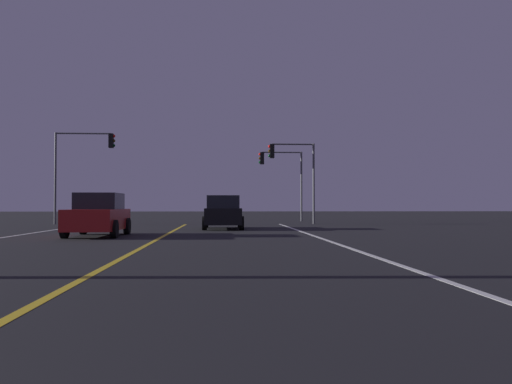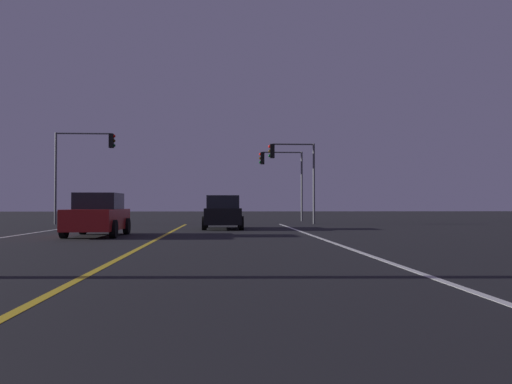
# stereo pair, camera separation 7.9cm
# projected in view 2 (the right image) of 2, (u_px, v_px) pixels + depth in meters

# --- Properties ---
(lane_edge_right) EXTENTS (0.16, 40.31, 0.01)m
(lane_edge_right) POSITION_uv_depth(u_px,v_px,m) (358.00, 251.00, 14.39)
(lane_edge_right) COLOR silver
(lane_edge_right) RESTS_ON ground
(lane_center_divider) EXTENTS (0.16, 40.31, 0.01)m
(lane_center_divider) POSITION_uv_depth(u_px,v_px,m) (131.00, 253.00, 14.04)
(lane_center_divider) COLOR gold
(lane_center_divider) RESTS_ON ground
(car_oncoming) EXTENTS (2.02, 4.30, 1.70)m
(car_oncoming) POSITION_uv_depth(u_px,v_px,m) (98.00, 215.00, 21.43)
(car_oncoming) COLOR black
(car_oncoming) RESTS_ON ground
(car_ahead_far) EXTENTS (2.02, 4.30, 1.70)m
(car_ahead_far) POSITION_uv_depth(u_px,v_px,m) (223.00, 213.00, 27.77)
(car_ahead_far) COLOR black
(car_ahead_far) RESTS_ON ground
(traffic_light_near_right) EXTENTS (3.03, 0.36, 5.19)m
(traffic_light_near_right) POSITION_uv_depth(u_px,v_px,m) (292.00, 164.00, 35.14)
(traffic_light_near_right) COLOR #4C4C51
(traffic_light_near_right) RESTS_ON ground
(traffic_light_near_left) EXTENTS (3.78, 0.36, 5.79)m
(traffic_light_near_left) POSITION_uv_depth(u_px,v_px,m) (84.00, 156.00, 34.38)
(traffic_light_near_left) COLOR #4C4C51
(traffic_light_near_left) RESTS_ON ground
(traffic_light_far_right) EXTENTS (3.28, 0.36, 5.20)m
(traffic_light_far_right) POSITION_uv_depth(u_px,v_px,m) (281.00, 169.00, 40.63)
(traffic_light_far_right) COLOR #4C4C51
(traffic_light_far_right) RESTS_ON ground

